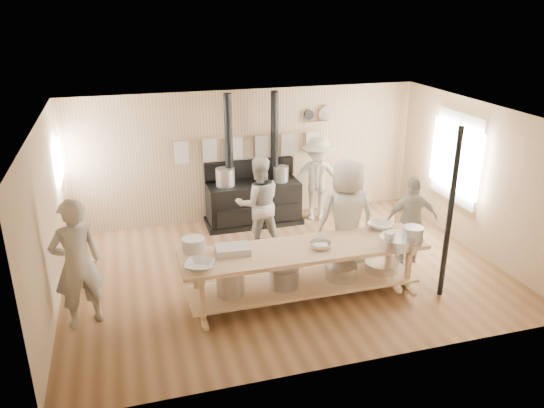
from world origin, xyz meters
The scene contains 24 objects.
ground centered at (0.00, 0.00, 0.00)m, with size 7.00×7.00×0.00m, color brown.
room_shell centered at (0.00, 0.00, 1.62)m, with size 7.00×7.00×7.00m.
window_right centered at (3.47, 0.60, 1.50)m, with size 0.09×1.50×1.65m.
left_opening centered at (-3.45, 2.00, 1.60)m, with size 0.00×0.90×0.90m.
stove centered at (-0.01, 2.12, 0.52)m, with size 1.90×0.75×2.60m.
towel_rail centered at (0.00, 2.40, 1.56)m, with size 3.00×0.04×0.47m.
back_wall_shelf centered at (1.46, 2.43, 2.00)m, with size 0.63×0.14×0.32m.
prep_table centered at (-0.01, -0.90, 0.52)m, with size 3.60×0.90×0.85m.
support_post centered at (2.05, -1.35, 1.30)m, with size 0.08×0.08×2.60m, color black.
cook_far_left centered at (-3.11, -0.65, 0.92)m, with size 0.67×0.44×1.84m, color #ACA999.
cook_left centered at (-0.18, 1.00, 0.85)m, with size 0.82×0.64×1.69m, color #ACA999.
cook_center centered at (0.91, -0.32, 0.97)m, with size 0.95×0.62×1.95m, color #ACA999.
cook_right centered at (2.13, -0.23, 0.76)m, with size 0.89×0.37×1.52m, color #ACA999.
cook_by_window centered at (1.28, 1.95, 0.86)m, with size 1.11×0.64×1.72m, color #ACA999.
chair centered at (2.43, 0.32, 0.23)m, with size 0.41×0.41×0.80m.
bowl_white_a centered at (-1.55, -1.12, 0.90)m, with size 0.40×0.40×0.10m, color silver.
bowl_steel_a centered at (0.21, -0.99, 0.90)m, with size 0.31×0.31×0.10m, color silver.
bowl_white_b centered at (1.37, -0.57, 0.90)m, with size 0.38×0.38×0.09m, color silver.
bowl_steel_b centered at (1.55, -1.23, 0.90)m, with size 0.34×0.34×0.11m, color silver.
roasting_pan centered at (-1.03, -0.78, 0.90)m, with size 0.48×0.32×0.11m, color #B2B2B7.
mixing_bowl_large centered at (1.30, -1.23, 0.93)m, with size 0.50×0.50×0.16m, color silver.
bucket_galv centered at (1.55, -1.23, 0.99)m, with size 0.30×0.30×0.27m, color gray.
deep_bowl_enamel centered at (-1.55, -0.57, 0.95)m, with size 0.32×0.32×0.20m, color silver.
pitcher centered at (1.17, -1.23, 0.97)m, with size 0.15×0.15×0.24m, color silver.
Camera 1 is at (-2.37, -7.40, 4.21)m, focal length 35.00 mm.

